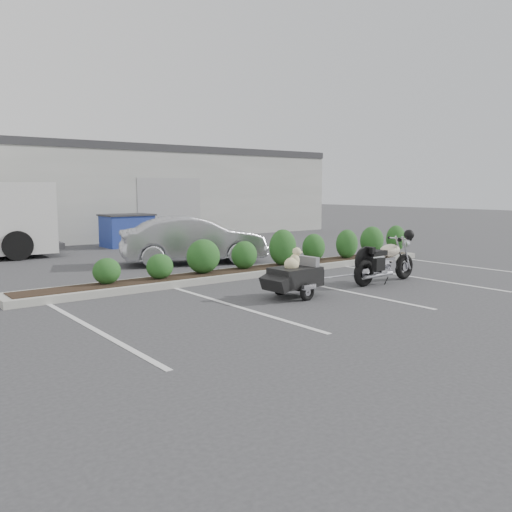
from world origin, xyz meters
TOP-DOWN VIEW (x-y plane):
  - ground at (0.00, 0.00)m, footprint 90.00×90.00m
  - planter_kerb at (1.00, 2.20)m, footprint 12.00×1.00m
  - building at (0.00, 17.00)m, footprint 26.00×10.00m
  - motorcycle at (2.71, -0.62)m, footprint 2.14×0.72m
  - pet_trailer at (-0.07, -0.60)m, footprint 1.71×0.95m
  - sedan at (0.87, 4.89)m, footprint 4.37×2.75m
  - dumpster at (1.29, 10.36)m, footprint 1.88×1.32m

SIDE VIEW (x-z plane):
  - ground at x=0.00m, z-range 0.00..0.00m
  - planter_kerb at x=1.00m, z-range 0.00..0.15m
  - pet_trailer at x=-0.07m, z-range -0.08..0.94m
  - motorcycle at x=2.71m, z-range -0.12..1.10m
  - dumpster at x=1.29m, z-range 0.01..1.22m
  - sedan at x=0.87m, z-range 0.00..1.36m
  - building at x=0.00m, z-range 0.00..4.00m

